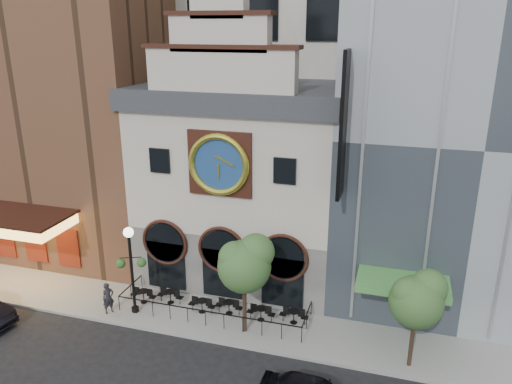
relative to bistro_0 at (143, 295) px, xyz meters
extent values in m
plane|color=black|center=(4.40, -2.38, -0.61)|extent=(120.00, 120.00, 0.00)
cube|color=gray|center=(4.40, 0.12, -0.54)|extent=(44.00, 5.00, 0.15)
cube|color=#605E5B|center=(4.40, 5.62, 1.54)|extent=(12.00, 8.00, 4.00)
cube|color=beige|center=(4.40, 5.62, 7.04)|extent=(12.00, 8.00, 7.00)
cube|color=#2D3035|center=(4.40, 5.62, 11.14)|extent=(12.60, 8.60, 1.20)
cube|color=black|center=(4.40, 1.54, 7.94)|extent=(3.60, 0.25, 3.60)
cylinder|color=navy|center=(4.40, 1.40, 7.94)|extent=(3.10, 0.12, 3.10)
torus|color=gold|center=(4.40, 1.32, 7.94)|extent=(3.46, 0.36, 3.46)
cube|color=brown|center=(-8.60, 7.62, 12.04)|extent=(14.00, 12.00, 25.00)
cube|color=#FFBF59|center=(-8.60, -0.08, 3.74)|extent=(7.00, 3.40, 0.70)
cube|color=black|center=(-8.60, -0.08, 4.19)|extent=(7.40, 3.80, 0.15)
cube|color=maroon|center=(-8.60, 1.57, 1.54)|extent=(5.60, 0.15, 2.60)
cube|color=gray|center=(17.40, 7.62, 9.54)|extent=(14.00, 12.00, 20.00)
cube|color=#499443|center=(14.40, 0.42, 2.84)|extent=(4.50, 2.40, 0.35)
cube|color=black|center=(11.00, 0.62, 10.54)|extent=(0.18, 1.60, 7.00)
cylinder|color=black|center=(0.00, 0.00, 0.28)|extent=(0.68, 0.68, 0.03)
cylinder|color=black|center=(0.00, 0.00, -0.09)|extent=(0.06, 0.06, 0.72)
cylinder|color=black|center=(1.54, 0.39, 0.28)|extent=(0.68, 0.68, 0.03)
cylinder|color=black|center=(1.54, 0.39, -0.09)|extent=(0.06, 0.06, 0.72)
cylinder|color=black|center=(3.70, 0.01, 0.28)|extent=(0.68, 0.68, 0.03)
cylinder|color=black|center=(3.70, 0.01, -0.09)|extent=(0.06, 0.06, 0.72)
cylinder|color=black|center=(5.22, 0.30, 0.28)|extent=(0.68, 0.68, 0.03)
cylinder|color=black|center=(5.22, 0.30, -0.09)|extent=(0.06, 0.06, 0.72)
cylinder|color=black|center=(7.12, 0.19, 0.28)|extent=(0.68, 0.68, 0.03)
cylinder|color=black|center=(7.12, 0.19, -0.09)|extent=(0.06, 0.06, 0.72)
cylinder|color=black|center=(8.93, 0.45, 0.28)|extent=(0.68, 0.68, 0.03)
cylinder|color=black|center=(8.93, 0.45, -0.09)|extent=(0.06, 0.06, 0.72)
imported|color=black|center=(-1.33, -1.54, 0.45)|extent=(0.74, 0.80, 1.83)
cylinder|color=black|center=(0.01, -1.03, 1.89)|extent=(0.17, 0.17, 4.71)
cylinder|color=black|center=(0.01, -1.03, -0.32)|extent=(0.41, 0.41, 0.28)
sphere|color=white|center=(0.01, -1.03, 4.43)|extent=(0.56, 0.56, 0.56)
sphere|color=#2A5120|center=(-0.51, -1.25, 2.60)|extent=(0.53, 0.53, 0.53)
sphere|color=#2A5120|center=(0.53, -0.80, 2.60)|extent=(0.53, 0.53, 0.53)
cylinder|color=#382619|center=(6.59, -1.03, 1.02)|extent=(0.21, 0.21, 2.97)
sphere|color=#325C24|center=(6.59, -1.03, 3.36)|extent=(2.76, 2.76, 2.76)
sphere|color=#325C24|center=(7.12, -0.71, 4.10)|extent=(1.91, 1.91, 1.91)
sphere|color=#325C24|center=(6.16, -1.25, 3.89)|extent=(1.70, 1.70, 1.70)
cylinder|color=#382619|center=(15.02, -1.44, 0.88)|extent=(0.19, 0.19, 2.69)
sphere|color=#315923|center=(15.02, -1.44, 2.99)|extent=(2.50, 2.50, 2.50)
sphere|color=#315923|center=(15.50, -1.15, 3.67)|extent=(1.73, 1.73, 1.73)
sphere|color=#315923|center=(14.64, -1.63, 3.47)|extent=(1.54, 1.54, 1.54)
camera|label=1|loc=(13.75, -22.77, 15.10)|focal=35.00mm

